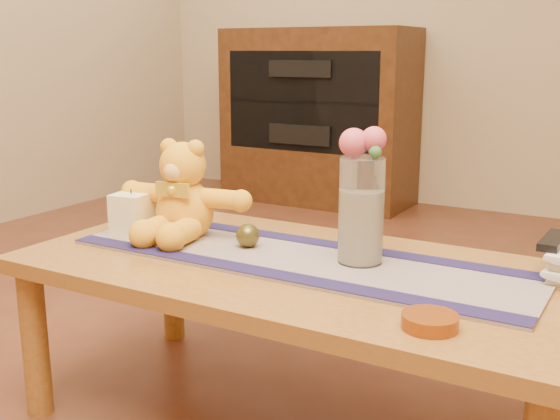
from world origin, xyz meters
The scene contains 28 objects.
coffee_table_top centered at (0.00, 0.00, 0.43)m, with size 1.40×0.70×0.04m, color brown.
table_leg_fl centered at (-0.64, -0.29, 0.21)m, with size 0.07×0.07×0.41m, color brown.
table_leg_bl centered at (-0.64, 0.29, 0.21)m, with size 0.07×0.07×0.41m, color brown.
persian_runner centered at (-0.01, 0.02, 0.45)m, with size 1.20×0.35×0.01m, color #1E1C4F.
runner_border_near centered at (-0.01, -0.12, 0.46)m, with size 1.20×0.06×0.00m, color #1B1540.
runner_border_far centered at (-0.01, 0.17, 0.46)m, with size 1.20×0.06×0.00m, color #1B1540.
teddy_bear centered at (-0.39, 0.05, 0.59)m, with size 0.38×0.31×0.26m, color #F3A91E, non-canonical shape.
pillar_candle centered at (-0.53, -0.01, 0.52)m, with size 0.10×0.10×0.12m, color #F9EEB8.
candle_wick centered at (-0.53, -0.01, 0.58)m, with size 0.00×0.00×0.01m, color black.
glass_vase centered at (0.14, 0.06, 0.59)m, with size 0.11×0.11×0.26m, color silver.
potpourri_fill centered at (0.14, 0.06, 0.55)m, with size 0.09×0.09×0.18m, color beige.
rose_left centered at (0.12, 0.05, 0.75)m, with size 0.07×0.07×0.07m, color #D54B61.
rose_right centered at (0.17, 0.07, 0.76)m, with size 0.06×0.06×0.06m, color #D54B61.
blue_flower_back centered at (0.15, 0.10, 0.75)m, with size 0.04×0.04×0.04m, color #4C52A6.
blue_flower_side centered at (0.11, 0.08, 0.74)m, with size 0.04×0.04×0.04m, color #4C52A6.
leaf_sprig centered at (0.18, 0.04, 0.74)m, with size 0.03×0.03×0.03m, color #33662D.
bronze_ball centered at (-0.17, 0.03, 0.49)m, with size 0.06×0.06×0.06m, color #4A4418.
book_bottom centered at (0.56, 0.23, 0.46)m, with size 0.17×0.22×0.02m, color beige.
book_lower centered at (0.57, 0.22, 0.48)m, with size 0.16×0.22×0.02m, color beige.
book_upper centered at (0.56, 0.23, 0.50)m, with size 0.17×0.22×0.02m, color beige.
book_top centered at (0.57, 0.22, 0.52)m, with size 0.16×0.22×0.02m, color beige.
tv_remote centered at (0.56, 0.22, 0.54)m, with size 0.04×0.16×0.02m, color black.
amber_dish centered at (0.41, -0.23, 0.46)m, with size 0.11×0.11×0.03m, color #BF5914.
media_cabinet centered at (-1.20, 2.48, 0.55)m, with size 1.20×0.50×1.10m, color black.
cabinet_cavity centered at (-1.20, 2.25, 0.66)m, with size 1.02×0.03×0.61m, color black.
cabinet_shelf centered at (-1.20, 2.33, 0.66)m, with size 1.02×0.20×0.03m, color black.
stereo_upper centered at (-1.20, 2.35, 0.86)m, with size 0.42×0.28×0.10m, color black.
stereo_lower centered at (-1.20, 2.35, 0.46)m, with size 0.42×0.28×0.12m, color black.
Camera 1 is at (0.77, -1.41, 0.97)m, focal length 43.46 mm.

